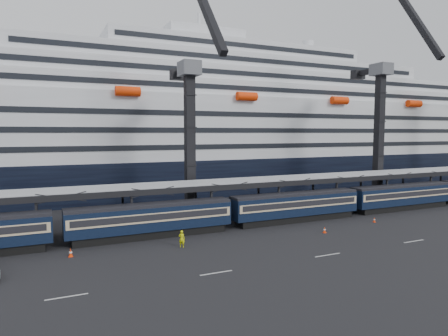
# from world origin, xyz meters

# --- Properties ---
(ground) EXTENTS (260.00, 260.00, 0.00)m
(ground) POSITION_xyz_m (0.00, 0.00, 0.00)
(ground) COLOR black
(ground) RESTS_ON ground
(train) EXTENTS (133.05, 3.00, 4.05)m
(train) POSITION_xyz_m (-4.65, 10.00, 2.20)
(train) COLOR black
(train) RESTS_ON ground
(canopy) EXTENTS (130.00, 6.25, 5.53)m
(canopy) POSITION_xyz_m (0.00, 14.00, 5.25)
(canopy) COLOR #94979C
(canopy) RESTS_ON ground
(cruise_ship) EXTENTS (214.09, 28.84, 34.00)m
(cruise_ship) POSITION_xyz_m (-1.08, 45.99, 12.34)
(cruise_ship) COLOR black
(cruise_ship) RESTS_ON ground
(crane_dark_near) EXTENTS (4.50, 17.75, 35.08)m
(crane_dark_near) POSITION_xyz_m (-20.00, 18.59, 11.93)
(crane_dark_near) COLOR #52555B
(crane_dark_near) RESTS_ON ground
(crane_dark_mid) EXTENTS (4.50, 18.24, 39.64)m
(crane_dark_mid) POSITION_xyz_m (15.00, 17.59, 13.36)
(crane_dark_mid) COLOR #52555B
(crane_dark_mid) RESTS_ON ground
(worker) EXTENTS (0.79, 0.74, 1.81)m
(worker) POSITION_xyz_m (-26.18, 4.63, 0.90)
(worker) COLOR #DCE30B
(worker) RESTS_ON ground
(traffic_cone_b) EXTENTS (0.42, 0.42, 0.84)m
(traffic_cone_b) POSITION_xyz_m (-37.05, 6.07, 0.42)
(traffic_cone_b) COLOR #F53507
(traffic_cone_b) RESTS_ON ground
(traffic_cone_c) EXTENTS (0.38, 0.38, 0.76)m
(traffic_cone_c) POSITION_xyz_m (-8.58, 3.19, 0.37)
(traffic_cone_c) COLOR #F53507
(traffic_cone_c) RESTS_ON ground
(traffic_cone_d) EXTENTS (0.34, 0.34, 0.68)m
(traffic_cone_d) POSITION_xyz_m (1.22, 4.97, 0.34)
(traffic_cone_d) COLOR #F53507
(traffic_cone_d) RESTS_ON ground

